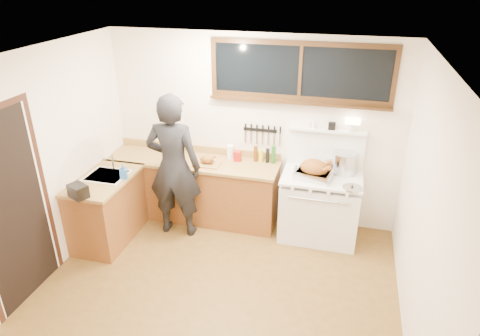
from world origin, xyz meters
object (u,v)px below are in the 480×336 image
(man, at_px, (174,167))
(cutting_board, at_px, (207,161))
(vintage_stove, at_px, (320,205))
(roast_turkey, at_px, (314,170))

(man, bearing_deg, cutting_board, 45.04)
(man, height_order, cutting_board, man)
(vintage_stove, bearing_deg, cutting_board, -177.94)
(man, xyz_separation_m, roast_turkey, (1.78, 0.31, 0.02))
(vintage_stove, xyz_separation_m, roast_turkey, (-0.10, -0.09, 0.53))
(vintage_stove, bearing_deg, man, -168.08)
(man, bearing_deg, vintage_stove, 11.92)
(roast_turkey, bearing_deg, vintage_stove, 42.08)
(vintage_stove, relative_size, roast_turkey, 3.17)
(man, relative_size, roast_turkey, 3.89)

